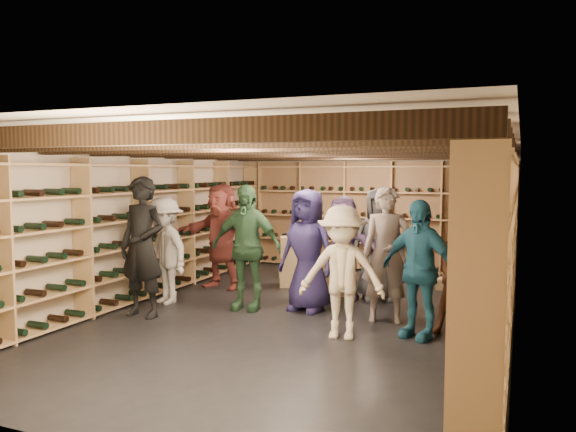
{
  "coord_description": "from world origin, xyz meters",
  "views": [
    {
      "loc": [
        2.79,
        -7.02,
        1.98
      ],
      "look_at": [
        -0.22,
        0.2,
        1.34
      ],
      "focal_mm": 35.0,
      "sensor_mm": 36.0,
      "label": 1
    }
  ],
  "objects_px": {
    "person_5": "(222,236)",
    "person_11": "(343,247)",
    "crate_stack_right": "(330,279)",
    "person_9": "(164,251)",
    "crate_stack_left": "(295,262)",
    "person_4": "(418,269)",
    "person_7": "(387,255)",
    "crate_loose": "(453,284)",
    "person_12": "(378,245)",
    "person_8": "(463,274)",
    "person_10": "(246,247)",
    "person_6": "(307,250)",
    "person_1": "(142,247)",
    "person_3": "(342,272)"
  },
  "relations": [
    {
      "from": "person_4",
      "to": "person_11",
      "type": "distance_m",
      "value": 2.18
    },
    {
      "from": "person_6",
      "to": "person_9",
      "type": "distance_m",
      "value": 2.16
    },
    {
      "from": "person_3",
      "to": "person_7",
      "type": "bearing_deg",
      "value": 60.92
    },
    {
      "from": "person_7",
      "to": "person_8",
      "type": "xyz_separation_m",
      "value": [
        0.98,
        -0.29,
        -0.13
      ]
    },
    {
      "from": "person_6",
      "to": "person_11",
      "type": "bearing_deg",
      "value": 88.96
    },
    {
      "from": "person_1",
      "to": "person_11",
      "type": "bearing_deg",
      "value": 47.15
    },
    {
      "from": "crate_stack_right",
      "to": "crate_stack_left",
      "type": "bearing_deg",
      "value": 154.09
    },
    {
      "from": "person_7",
      "to": "person_11",
      "type": "relative_size",
      "value": 1.11
    },
    {
      "from": "person_4",
      "to": "person_7",
      "type": "distance_m",
      "value": 0.74
    },
    {
      "from": "person_5",
      "to": "person_11",
      "type": "height_order",
      "value": "person_5"
    },
    {
      "from": "person_8",
      "to": "person_11",
      "type": "height_order",
      "value": "person_11"
    },
    {
      "from": "person_6",
      "to": "person_7",
      "type": "distance_m",
      "value": 1.17
    },
    {
      "from": "person_9",
      "to": "person_4",
      "type": "bearing_deg",
      "value": 18.14
    },
    {
      "from": "person_8",
      "to": "person_10",
      "type": "height_order",
      "value": "person_10"
    },
    {
      "from": "person_4",
      "to": "person_7",
      "type": "height_order",
      "value": "person_7"
    },
    {
      "from": "person_7",
      "to": "person_6",
      "type": "bearing_deg",
      "value": 159.55
    },
    {
      "from": "crate_loose",
      "to": "person_3",
      "type": "bearing_deg",
      "value": -105.48
    },
    {
      "from": "person_6",
      "to": "person_8",
      "type": "bearing_deg",
      "value": 0.66
    },
    {
      "from": "person_1",
      "to": "person_7",
      "type": "xyz_separation_m",
      "value": [
        3.11,
        1.0,
        -0.06
      ]
    },
    {
      "from": "crate_stack_right",
      "to": "person_9",
      "type": "height_order",
      "value": "person_9"
    },
    {
      "from": "crate_stack_left",
      "to": "person_12",
      "type": "distance_m",
      "value": 1.68
    },
    {
      "from": "person_11",
      "to": "person_5",
      "type": "bearing_deg",
      "value": -162.33
    },
    {
      "from": "person_10",
      "to": "person_12",
      "type": "distance_m",
      "value": 2.04
    },
    {
      "from": "person_4",
      "to": "person_6",
      "type": "bearing_deg",
      "value": 178.98
    },
    {
      "from": "crate_stack_right",
      "to": "person_10",
      "type": "height_order",
      "value": "person_10"
    },
    {
      "from": "crate_loose",
      "to": "person_7",
      "type": "bearing_deg",
      "value": -103.77
    },
    {
      "from": "crate_stack_right",
      "to": "person_8",
      "type": "distance_m",
      "value": 2.71
    },
    {
      "from": "person_5",
      "to": "person_9",
      "type": "relative_size",
      "value": 1.12
    },
    {
      "from": "person_1",
      "to": "person_3",
      "type": "height_order",
      "value": "person_1"
    },
    {
      "from": "person_4",
      "to": "crate_stack_right",
      "type": "bearing_deg",
      "value": 154.72
    },
    {
      "from": "crate_loose",
      "to": "person_5",
      "type": "relative_size",
      "value": 0.28
    },
    {
      "from": "person_3",
      "to": "crate_loose",
      "type": "bearing_deg",
      "value": 65.26
    },
    {
      "from": "person_10",
      "to": "person_11",
      "type": "bearing_deg",
      "value": 45.0
    },
    {
      "from": "person_9",
      "to": "crate_stack_left",
      "type": "bearing_deg",
      "value": 77.13
    },
    {
      "from": "crate_stack_right",
      "to": "person_8",
      "type": "bearing_deg",
      "value": -35.5
    },
    {
      "from": "crate_loose",
      "to": "person_8",
      "type": "bearing_deg",
      "value": -81.5
    },
    {
      "from": "person_6",
      "to": "person_12",
      "type": "relative_size",
      "value": 1.0
    },
    {
      "from": "person_11",
      "to": "person_7",
      "type": "bearing_deg",
      "value": -33.58
    },
    {
      "from": "crate_loose",
      "to": "person_10",
      "type": "height_order",
      "value": "person_10"
    },
    {
      "from": "person_3",
      "to": "person_10",
      "type": "height_order",
      "value": "person_10"
    },
    {
      "from": "crate_stack_left",
      "to": "person_4",
      "type": "xyz_separation_m",
      "value": [
        2.44,
        -2.17,
        0.4
      ]
    },
    {
      "from": "crate_stack_right",
      "to": "person_9",
      "type": "bearing_deg",
      "value": -144.45
    },
    {
      "from": "person_1",
      "to": "person_10",
      "type": "relative_size",
      "value": 1.07
    },
    {
      "from": "crate_loose",
      "to": "person_11",
      "type": "distance_m",
      "value": 2.11
    },
    {
      "from": "person_9",
      "to": "person_12",
      "type": "relative_size",
      "value": 0.92
    },
    {
      "from": "person_9",
      "to": "crate_loose",
      "type": "bearing_deg",
      "value": 56.88
    },
    {
      "from": "person_7",
      "to": "person_12",
      "type": "height_order",
      "value": "person_7"
    },
    {
      "from": "crate_stack_left",
      "to": "person_12",
      "type": "relative_size",
      "value": 0.5
    },
    {
      "from": "person_7",
      "to": "person_12",
      "type": "bearing_deg",
      "value": 95.36
    },
    {
      "from": "person_5",
      "to": "person_7",
      "type": "bearing_deg",
      "value": -10.29
    }
  ]
}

